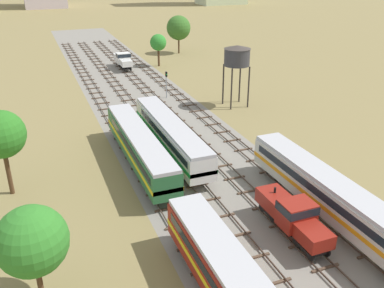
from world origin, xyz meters
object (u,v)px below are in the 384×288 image
shunter_loco_centre_left_farther (123,59)px  signal_post_nearest (166,81)px  shunter_loco_centre_left_near (293,214)px  diesel_railcar_far_left_midfar (139,145)px  passenger_coach_centre_mid (333,196)px  water_tower (237,56)px  diesel_railcar_left_far (171,133)px

shunter_loco_centre_left_farther → signal_post_nearest: (2.12, -22.54, 0.91)m
shunter_loco_centre_left_near → diesel_railcar_far_left_midfar: 18.93m
shunter_loco_centre_left_farther → passenger_coach_centre_mid: bearing=-86.1°
shunter_loco_centre_left_farther → water_tower: size_ratio=0.90×
shunter_loco_centre_left_farther → water_tower: water_tower is taller
shunter_loco_centre_left_near → water_tower: size_ratio=0.90×
shunter_loco_centre_left_near → shunter_loco_centre_left_farther: bearing=90.0°
shunter_loco_centre_left_near → water_tower: (10.93, 31.94, 5.76)m
shunter_loco_centre_left_near → water_tower: 34.25m
diesel_railcar_left_far → water_tower: 20.74m
diesel_railcar_far_left_midfar → water_tower: (19.39, 15.02, 5.17)m
diesel_railcar_far_left_midfar → signal_post_nearest: signal_post_nearest is taller
shunter_loco_centre_left_near → passenger_coach_centre_mid: (4.23, 0.40, 0.60)m
water_tower → signal_post_nearest: water_tower is taller
water_tower → diesel_railcar_left_far: bearing=-139.0°
shunter_loco_centre_left_farther → signal_post_nearest: signal_post_nearest is taller
shunter_loco_centre_left_near → diesel_railcar_left_far: (-4.23, 18.76, 0.59)m
water_tower → signal_post_nearest: size_ratio=2.08×
diesel_railcar_far_left_midfar → water_tower: water_tower is taller
diesel_railcar_far_left_midfar → diesel_railcar_left_far: 4.61m
passenger_coach_centre_mid → diesel_railcar_left_far: size_ratio=1.07×
passenger_coach_centre_mid → shunter_loco_centre_left_farther: (-4.23, 61.74, -0.60)m
shunter_loco_centre_left_farther → signal_post_nearest: 22.66m
diesel_railcar_far_left_midfar → shunter_loco_centre_left_farther: diesel_railcar_far_left_midfar is taller
shunter_loco_centre_left_near → water_tower: bearing=71.1°
passenger_coach_centre_mid → water_tower: water_tower is taller
shunter_loco_centre_left_farther → water_tower: 32.63m
shunter_loco_centre_left_farther → diesel_railcar_far_left_midfar: bearing=-100.6°
shunter_loco_centre_left_near → diesel_railcar_far_left_midfar: bearing=116.6°
shunter_loco_centre_left_near → water_tower: water_tower is taller
water_tower → diesel_railcar_far_left_midfar: bearing=-142.2°
shunter_loco_centre_left_farther → water_tower: (10.93, -30.20, 5.76)m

